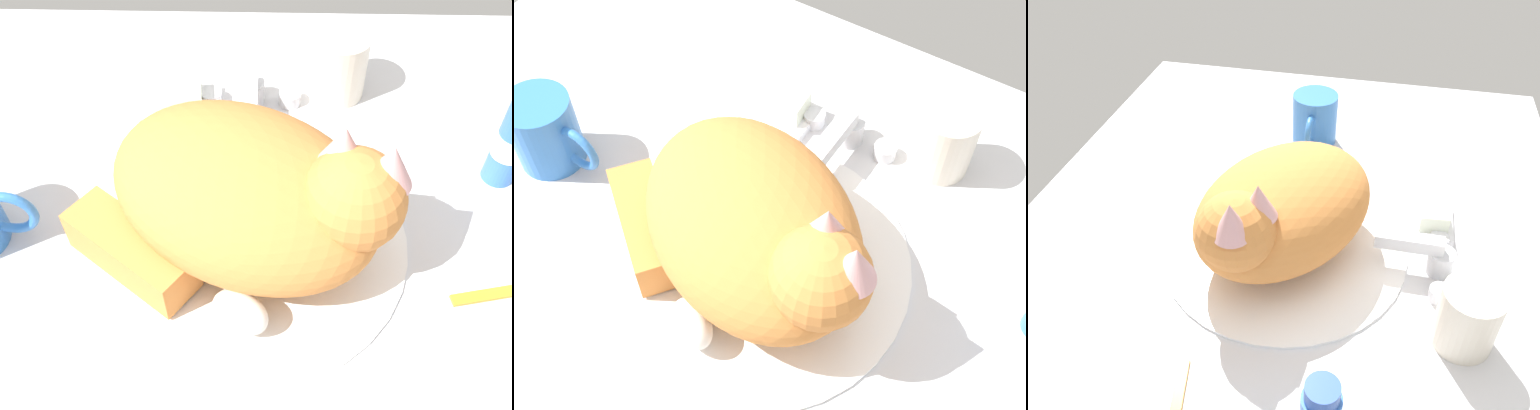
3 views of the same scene
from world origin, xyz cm
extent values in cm
cube|color=silver|center=(0.00, 0.00, -1.50)|extent=(110.00, 82.50, 3.00)
cylinder|color=white|center=(0.00, 0.00, 0.40)|extent=(34.23, 34.23, 0.79)
cylinder|color=silver|center=(0.00, 21.25, 1.73)|extent=(3.60, 3.60, 3.46)
cube|color=silver|center=(0.00, 16.74, 4.46)|extent=(2.00, 9.03, 2.00)
cylinder|color=silver|center=(-5.00, 21.25, 0.90)|extent=(2.80, 2.80, 1.80)
cylinder|color=silver|center=(5.00, 21.25, 0.90)|extent=(2.80, 2.80, 1.80)
ellipsoid|color=#D17F3D|center=(0.00, 0.00, 7.51)|extent=(33.73, 30.62, 13.44)
sphere|color=#D17F3D|center=(9.80, -3.68, 11.21)|extent=(13.04, 13.04, 9.60)
ellipsoid|color=white|center=(8.11, -2.75, 9.19)|extent=(8.01, 7.63, 5.28)
cone|color=#DB9E9E|center=(8.71, -1.16, 15.29)|extent=(5.87, 5.87, 4.32)
cone|color=#DB9E9E|center=(12.50, -3.24, 15.29)|extent=(5.87, 5.87, 4.32)
cube|color=#D17F3D|center=(-10.94, -4.16, 3.29)|extent=(14.18, 12.39, 4.99)
ellipsoid|color=white|center=(-0.28, -10.56, 3.04)|extent=(6.64, 5.85, 4.49)
cylinder|color=#3372C6|center=(-28.82, -0.77, 4.56)|extent=(7.94, 7.94, 9.12)
torus|color=#3372C6|center=(-23.65, -0.77, 4.56)|extent=(6.11, 1.00, 6.11)
cylinder|color=silver|center=(11.00, 23.67, 4.26)|extent=(7.07, 7.07, 8.52)
cube|color=white|center=(-9.31, 20.10, 0.60)|extent=(9.00, 6.40, 1.20)
cube|color=silver|center=(-9.31, 20.10, 2.57)|extent=(6.86, 4.64, 2.74)
camera|label=1|loc=(2.06, -37.23, 52.20)|focal=42.27mm
camera|label=2|loc=(21.97, -30.45, 61.75)|focal=46.39mm
camera|label=3|loc=(51.72, 11.10, 51.76)|focal=36.36mm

